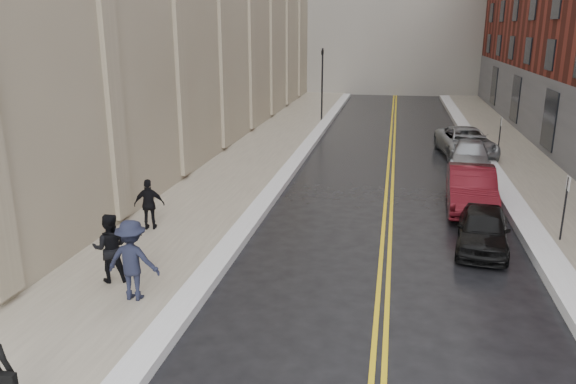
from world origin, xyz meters
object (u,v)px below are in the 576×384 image
at_px(pedestrian_c, 149,204).
at_px(car_silver_near, 470,155).
at_px(car_black, 483,229).
at_px(pedestrian_b, 133,260).
at_px(car_silver_far, 466,142).
at_px(pedestrian_a, 110,248).
at_px(car_maroon, 471,189).

bearing_deg(pedestrian_c, car_silver_near, -149.42).
relative_size(car_black, pedestrian_c, 2.22).
height_order(car_silver_near, pedestrian_b, pedestrian_b).
bearing_deg(car_silver_near, car_silver_far, 94.03).
bearing_deg(pedestrian_a, car_silver_near, -145.01).
xyz_separation_m(car_maroon, pedestrian_c, (-10.75, -4.70, 0.21)).
distance_m(car_silver_near, pedestrian_a, 18.67).
distance_m(car_black, pedestrian_b, 10.43).
bearing_deg(pedestrian_a, pedestrian_b, 121.79).
relative_size(car_black, pedestrian_a, 2.04).
xyz_separation_m(car_black, pedestrian_a, (-9.98, -4.53, 0.43)).
xyz_separation_m(car_black, car_silver_near, (0.84, 10.68, 0.01)).
xyz_separation_m(car_black, car_silver_far, (0.93, 13.43, 0.10)).
distance_m(car_silver_near, pedestrian_b, 18.79).
xyz_separation_m(car_silver_near, pedestrian_a, (-10.81, -15.21, 0.43)).
distance_m(car_black, pedestrian_a, 10.96).
bearing_deg(car_maroon, pedestrian_a, -136.65).
bearing_deg(car_black, car_maroon, 96.36).
bearing_deg(pedestrian_c, car_silver_far, -143.43).
bearing_deg(pedestrian_b, pedestrian_a, -38.27).
bearing_deg(car_black, pedestrian_b, -141.18).
xyz_separation_m(car_maroon, pedestrian_b, (-9.05, -9.45, 0.38)).
distance_m(car_maroon, pedestrian_b, 13.09).
distance_m(car_silver_far, pedestrian_a, 21.01).
distance_m(car_black, car_silver_far, 13.47).
bearing_deg(car_silver_far, car_maroon, -102.91).
distance_m(pedestrian_a, pedestrian_b, 1.33).
height_order(car_silver_far, pedestrian_a, pedestrian_a).
relative_size(car_maroon, pedestrian_a, 2.59).
relative_size(car_black, car_silver_far, 0.70).
bearing_deg(car_silver_near, pedestrian_c, -129.54).
height_order(car_maroon, pedestrian_c, pedestrian_c).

